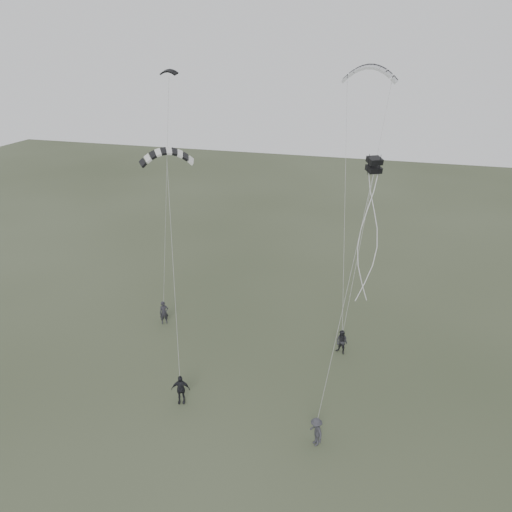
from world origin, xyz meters
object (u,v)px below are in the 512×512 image
(kite_striped, at_px, (166,151))
(kite_box, at_px, (374,165))
(flyer_far, at_px, (316,432))
(kite_pale_large, at_px, (370,67))
(flyer_center, at_px, (181,389))
(kite_dark_small, at_px, (169,71))
(flyer_right, at_px, (342,342))
(flyer_left, at_px, (164,313))

(kite_striped, xyz_separation_m, kite_box, (12.35, -1.41, 0.26))
(flyer_far, height_order, kite_striped, kite_striped)
(kite_striped, height_order, kite_box, kite_striped)
(kite_pale_large, xyz_separation_m, kite_box, (1.35, -11.04, -4.20))
(flyer_center, bearing_deg, kite_dark_small, 95.75)
(kite_box, bearing_deg, flyer_right, 78.51)
(flyer_far, bearing_deg, flyer_center, -135.94)
(kite_dark_small, bearing_deg, kite_box, -16.41)
(kite_box, bearing_deg, flyer_left, 135.33)
(kite_dark_small, bearing_deg, kite_striped, -57.46)
(flyer_center, distance_m, kite_dark_small, 21.42)
(kite_pale_large, distance_m, kite_box, 11.89)
(kite_dark_small, bearing_deg, flyer_far, -33.21)
(kite_pale_large, bearing_deg, flyer_left, -149.50)
(flyer_far, relative_size, kite_dark_small, 1.28)
(flyer_center, bearing_deg, flyer_far, -25.23)
(flyer_left, distance_m, flyer_far, 16.18)
(flyer_right, relative_size, flyer_far, 1.04)
(kite_pale_large, bearing_deg, kite_box, -80.46)
(kite_striped, bearing_deg, kite_pale_large, 11.09)
(flyer_left, height_order, kite_dark_small, kite_dark_small)
(flyer_center, relative_size, kite_box, 2.57)
(flyer_center, xyz_separation_m, kite_dark_small, (-5.03, 11.84, 17.13))
(kite_dark_small, height_order, kite_striped, kite_dark_small)
(flyer_left, bearing_deg, kite_box, -51.36)
(flyer_center, bearing_deg, kite_striped, 97.41)
(flyer_center, distance_m, flyer_far, 8.41)
(kite_dark_small, bearing_deg, flyer_right, -5.52)
(kite_dark_small, xyz_separation_m, kite_striped, (2.48, -6.28, -4.20))
(kite_pale_large, bearing_deg, kite_dark_small, -163.53)
(flyer_left, bearing_deg, flyer_far, -71.26)
(kite_pale_large, bearing_deg, kite_striped, -136.28)
(flyer_far, xyz_separation_m, kite_pale_large, (0.11, 16.35, 17.48))
(flyer_left, xyz_separation_m, kite_dark_small, (-0.08, 3.77, 17.14))
(kite_dark_small, relative_size, kite_striped, 0.42)
(flyer_left, bearing_deg, flyer_right, -37.61)
(flyer_right, height_order, kite_box, kite_box)
(flyer_left, distance_m, kite_dark_small, 17.55)
(flyer_far, bearing_deg, flyer_right, 140.33)
(flyer_left, relative_size, kite_box, 2.54)
(flyer_right, height_order, kite_dark_small, kite_dark_small)
(flyer_left, relative_size, kite_pale_large, 0.49)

